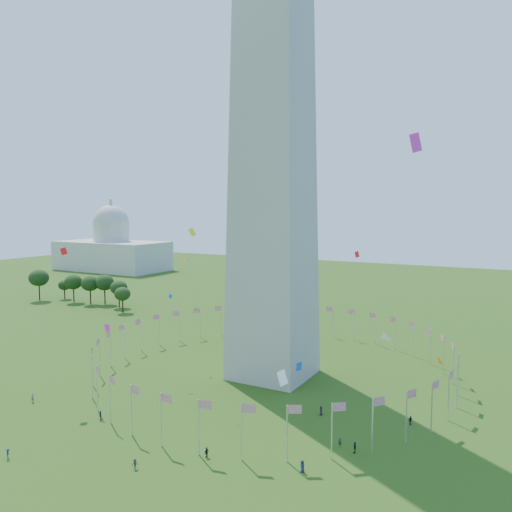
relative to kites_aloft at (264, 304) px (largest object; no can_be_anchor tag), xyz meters
The scene contains 6 objects.
ground 35.10m from the kites_aloft, 113.01° to the right, with size 600.00×600.00×0.00m, color #264810.
flag_ring 32.14m from the kites_aloft, 113.37° to the left, with size 80.24×80.24×9.00m.
capitol_building 245.62m from the kites_aloft, 140.94° to the left, with size 70.00×35.00×46.00m, color beige, non-canonical shape.
crowd 31.47m from the kites_aloft, 92.93° to the right, with size 102.07×75.94×1.94m.
kites_aloft is the anchor object (origin of this frame).
tree_line_west 136.05m from the kites_aloft, 151.01° to the left, with size 55.49×15.55×12.80m.
Camera 1 is at (51.01, -50.80, 38.57)m, focal length 35.00 mm.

